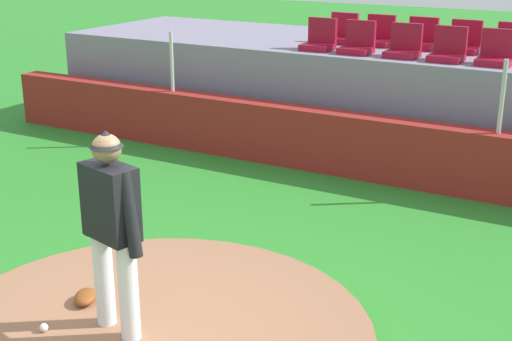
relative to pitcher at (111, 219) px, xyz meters
name	(u,v)px	position (x,y,z in m)	size (l,w,h in m)	color
pitcher	(111,219)	(0.00, 0.00, 0.00)	(0.76, 0.37, 1.77)	silver
baseball	(44,328)	(-0.54, -0.34, -0.99)	(0.07, 0.07, 0.07)	white
fielding_glove	(85,297)	(-0.57, 0.22, -0.97)	(0.30, 0.20, 0.11)	brown
brick_barrier	(373,148)	(0.23, 5.41, -0.79)	(13.80, 0.40, 0.93)	maroon
fence_post_left	(172,62)	(-3.32, 5.41, 0.16)	(0.06, 0.06, 0.98)	silver
fence_post_right	(502,97)	(1.96, 5.41, 0.16)	(0.06, 0.06, 0.98)	silver
bleacher_platform	(419,96)	(0.23, 7.53, -0.44)	(12.85, 3.15, 1.64)	gray
stadium_chair_0	(320,40)	(-1.16, 6.50, 0.54)	(0.48, 0.44, 0.50)	maroon
stadium_chair_1	(358,43)	(-0.49, 6.48, 0.54)	(0.48, 0.44, 0.50)	maroon
stadium_chair_2	(404,47)	(0.25, 6.50, 0.54)	(0.48, 0.44, 0.50)	maroon
stadium_chair_3	(448,50)	(0.93, 6.48, 0.54)	(0.48, 0.44, 0.50)	maroon
stadium_chair_4	(496,54)	(1.61, 6.50, 0.54)	(0.48, 0.44, 0.50)	maroon
stadium_chair_5	(342,34)	(-1.14, 7.38, 0.54)	(0.48, 0.44, 0.50)	maroon
stadium_chair_6	(379,36)	(-0.48, 7.40, 0.54)	(0.48, 0.44, 0.50)	maroon
stadium_chair_7	(421,39)	(0.24, 7.41, 0.54)	(0.48, 0.44, 0.50)	maroon
stadium_chair_8	(464,43)	(0.94, 7.37, 0.54)	(0.48, 0.44, 0.50)	maroon
stadium_chair_9	(511,46)	(1.65, 7.39, 0.54)	(0.48, 0.44, 0.50)	maroon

